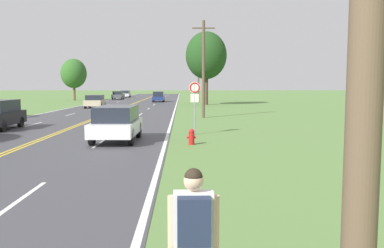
% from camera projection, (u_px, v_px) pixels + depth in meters
% --- Properties ---
extents(hitchhiker_person, '(0.58, 0.42, 1.72)m').
position_uv_depth(hitchhiker_person, '(194.00, 228.00, 4.53)').
color(hitchhiker_person, '#38476B').
rests_on(hitchhiker_person, ground).
extents(fire_hydrant, '(0.42, 0.26, 0.71)m').
position_uv_depth(fire_hydrant, '(192.00, 137.00, 18.00)').
color(fire_hydrant, red).
rests_on(fire_hydrant, ground).
extents(traffic_sign, '(0.60, 0.10, 2.81)m').
position_uv_depth(traffic_sign, '(195.00, 95.00, 21.42)').
color(traffic_sign, gray).
rests_on(traffic_sign, ground).
extents(utility_pole_midground, '(1.80, 0.24, 7.73)m').
position_uv_depth(utility_pole_midground, '(203.00, 68.00, 32.46)').
color(utility_pole_midground, brown).
rests_on(utility_pole_midground, ground).
extents(utility_pole_far, '(1.80, 0.24, 7.35)m').
position_uv_depth(utility_pole_far, '(198.00, 77.00, 62.35)').
color(utility_pole_far, brown).
rests_on(utility_pole_far, ground).
extents(tree_left_verge, '(4.35, 4.35, 7.11)m').
position_uv_depth(tree_left_verge, '(74.00, 74.00, 69.34)').
color(tree_left_verge, brown).
rests_on(tree_left_verge, ground).
extents(tree_right_cluster, '(5.45, 5.45, 9.68)m').
position_uv_depth(tree_right_cluster, '(206.00, 56.00, 53.74)').
color(tree_right_cluster, '#473828').
rests_on(tree_right_cluster, ground).
extents(car_white_suv_approaching, '(2.00, 4.38, 1.66)m').
position_uv_depth(car_white_suv_approaching, '(117.00, 122.00, 19.04)').
color(car_white_suv_approaching, black).
rests_on(car_white_suv_approaching, ground).
extents(car_champagne_hatchback_mid_far, '(2.04, 3.84, 1.50)m').
position_uv_depth(car_champagne_hatchback_mid_far, '(95.00, 101.00, 46.75)').
color(car_champagne_hatchback_mid_far, black).
rests_on(car_champagne_hatchback_mid_far, ground).
extents(car_dark_blue_van_receding, '(1.78, 4.31, 1.62)m').
position_uv_depth(car_dark_blue_van_receding, '(159.00, 96.00, 63.69)').
color(car_dark_blue_van_receding, black).
rests_on(car_dark_blue_van_receding, ground).
extents(car_dark_grey_sedan_distant, '(1.90, 3.96, 1.49)m').
position_uv_depth(car_dark_grey_sedan_distant, '(118.00, 95.00, 74.90)').
color(car_dark_grey_sedan_distant, black).
rests_on(car_dark_grey_sedan_distant, ground).
extents(car_silver_hatchback_horizon, '(2.02, 4.27, 1.45)m').
position_uv_depth(car_silver_hatchback_horizon, '(126.00, 94.00, 87.08)').
color(car_silver_hatchback_horizon, black).
rests_on(car_silver_hatchback_horizon, ground).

